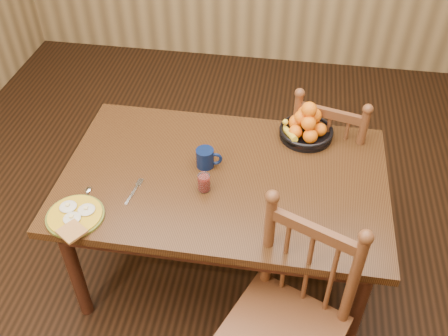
# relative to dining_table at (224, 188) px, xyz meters

# --- Properties ---
(room) EXTENTS (4.52, 5.02, 2.72)m
(room) POSITION_rel_dining_table_xyz_m (0.00, 0.00, 0.68)
(room) COLOR black
(room) RESTS_ON ground
(dining_table) EXTENTS (1.60, 1.00, 0.75)m
(dining_table) POSITION_rel_dining_table_xyz_m (0.00, 0.00, 0.00)
(dining_table) COLOR black
(dining_table) RESTS_ON ground
(chair_far) EXTENTS (0.53, 0.51, 0.97)m
(chair_far) POSITION_rel_dining_table_xyz_m (0.54, 0.56, -0.20)
(chair_far) COLOR #4C2E16
(chair_far) RESTS_ON ground
(chair_near) EXTENTS (0.61, 0.59, 1.03)m
(chair_near) POSITION_rel_dining_table_xyz_m (0.37, -0.61, -0.16)
(chair_near) COLOR #4C2E16
(chair_near) RESTS_ON ground
(breakfast_plate) EXTENTS (0.26, 0.31, 0.04)m
(breakfast_plate) POSITION_rel_dining_table_xyz_m (-0.62, -0.39, 0.10)
(breakfast_plate) COLOR #59601E
(breakfast_plate) RESTS_ON dining_table
(fork) EXTENTS (0.04, 0.18, 0.00)m
(fork) POSITION_rel_dining_table_xyz_m (-0.41, -0.17, 0.09)
(fork) COLOR silver
(fork) RESTS_ON dining_table
(spoon) EXTENTS (0.05, 0.16, 0.01)m
(spoon) POSITION_rel_dining_table_xyz_m (-0.62, -0.23, 0.09)
(spoon) COLOR silver
(spoon) RESTS_ON dining_table
(coffee_mug) EXTENTS (0.13, 0.09, 0.10)m
(coffee_mug) POSITION_rel_dining_table_xyz_m (-0.10, 0.06, 0.14)
(coffee_mug) COLOR #091536
(coffee_mug) RESTS_ON dining_table
(juice_glass) EXTENTS (0.06, 0.06, 0.09)m
(juice_glass) POSITION_rel_dining_table_xyz_m (-0.08, -0.11, 0.13)
(juice_glass) COLOR silver
(juice_glass) RESTS_ON dining_table
(fruit_bowl) EXTENTS (0.29, 0.29, 0.22)m
(fruit_bowl) POSITION_rel_dining_table_xyz_m (0.38, 0.38, 0.15)
(fruit_bowl) COLOR black
(fruit_bowl) RESTS_ON dining_table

